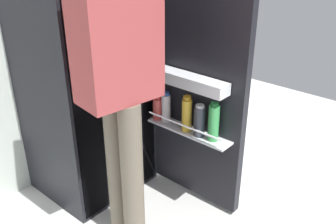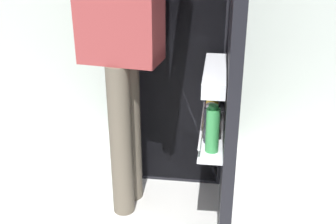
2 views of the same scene
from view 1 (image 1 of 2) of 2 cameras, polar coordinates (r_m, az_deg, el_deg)
ground_plane at (r=2.49m, az=-2.66°, el=-15.11°), size 5.09×5.09×0.00m
kitchen_wall at (r=2.62m, az=-18.13°, el=15.51°), size 4.40×0.10×2.43m
refrigerator at (r=2.40m, az=-11.05°, el=6.31°), size 0.71×1.25×1.70m
person at (r=1.84m, az=-7.18°, el=7.11°), size 0.55×0.76×1.74m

